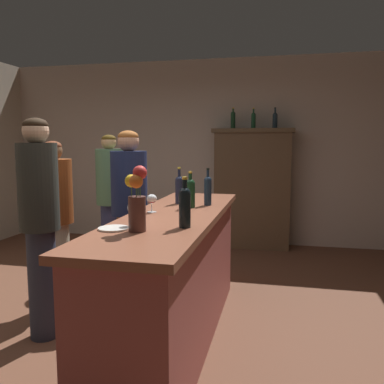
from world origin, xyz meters
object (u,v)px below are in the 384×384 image
Objects in this scene: display_cabinet at (252,186)px; flower_arrangement at (137,199)px; cheese_plate at (114,228)px; display_bottle_left at (233,119)px; bar_counter at (174,277)px; display_bottle_center at (275,120)px; patron_in_grey at (40,217)px; wine_bottle_malbec at (208,189)px; wine_bottle_chardonnay at (179,188)px; wine_bottle_syrah at (185,205)px; wine_glass_mid at (152,200)px; patron_in_navy at (130,208)px; display_bottle_midleft at (253,120)px; patron_tall at (55,218)px; wine_bottle_merlot at (190,192)px; patron_near_entrance at (110,198)px; wine_glass_front at (133,209)px.

display_cabinet is 3.67m from flower_arrangement.
cheese_plate is 0.63× the size of display_bottle_left.
bar_counter is at bearing 85.10° from flower_arrangement.
display_bottle_center is 3.70m from patron_in_grey.
wine_bottle_chardonnay is (-0.26, 0.04, -0.00)m from wine_bottle_malbec.
patron_in_grey reaches higher than wine_bottle_syrah.
wine_glass_mid is 0.08× the size of patron_in_navy.
display_bottle_midleft is at bearing 86.88° from wine_bottle_syrah.
patron_tall is (-1.14, -0.13, -0.29)m from wine_bottle_chardonnay.
display_bottle_midleft reaches higher than patron_tall.
wine_bottle_chardonnay is 1.67× the size of cheese_plate.
display_bottle_left is (0.18, 2.48, 0.74)m from wine_bottle_chardonnay.
wine_bottle_malbec is 1.13m from flower_arrangement.
patron_tall reaches higher than cheese_plate.
wine_bottle_chardonnay is at bearing 99.72° from bar_counter.
patron_tall reaches higher than wine_bottle_merlot.
wine_bottle_syrah is 1.67× the size of cheese_plate.
patron_in_grey is at bearing -167.26° from wine_glass_mid.
display_cabinet is 5.79× the size of wine_bottle_merlot.
cheese_plate is 0.12× the size of patron_near_entrance.
flower_arrangement is (-0.12, -0.94, 0.07)m from wine_bottle_merlot.
patron_near_entrance is (-1.06, 0.90, -0.24)m from wine_bottle_chardonnay.
display_bottle_center is at bearing 0.00° from display_cabinet.
display_bottle_center is (0.63, 2.68, 0.73)m from wine_bottle_merlot.
flower_arrangement reaches higher than wine_glass_front.
display_bottle_midleft is at bearing 107.20° from patron_near_entrance.
flower_arrangement is 0.26× the size of patron_tall.
wine_bottle_merlot is at bearing -1.52° from patron_in_grey.
cheese_plate is (-0.09, -0.09, -0.11)m from wine_glass_front.
patron_tall reaches higher than wine_bottle_malbec.
wine_glass_front is 3.63m from display_bottle_midleft.
patron_in_navy reaches higher than wine_bottle_malbec.
wine_glass_front is at bearing -98.27° from display_cabinet.
cheese_plate is (-0.28, -0.92, -0.13)m from wine_bottle_merlot.
wine_bottle_malbec is 0.27m from wine_bottle_chardonnay.
patron_tall is at bearing -176.55° from wine_bottle_malbec.
wine_bottle_malbec is 2.68m from display_bottle_center.
wine_bottle_merlot is at bearing 83.03° from flower_arrangement.
cheese_plate is 3.72m from display_bottle_left.
cheese_plate is 0.11× the size of patron_in_grey.
patron_in_grey is (-1.22, 0.30, -0.18)m from wine_bottle_syrah.
wine_bottle_merlot is 1.65m from patron_near_entrance.
wine_bottle_chardonnay is 1.06× the size of display_bottle_left.
display_bottle_left is at bearing 121.88° from patron_in_navy.
bar_counter is 8.18× the size of display_bottle_left.
bar_counter is at bearing 76.91° from wine_glass_front.
flower_arrangement is 1.59m from patron_tall.
display_bottle_midleft is (0.29, 0.00, -0.01)m from display_bottle_left.
wine_bottle_merlot is 0.99× the size of display_bottle_left.
patron_in_navy is 1.01× the size of patron_near_entrance.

